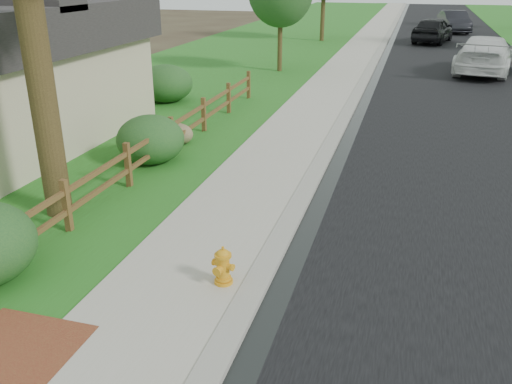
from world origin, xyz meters
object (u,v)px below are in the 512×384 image
(ranch_fence, at_px, (151,148))
(fire_hydrant, at_px, (223,266))
(white_suv, at_px, (485,54))

(ranch_fence, distance_m, fire_hydrant, 5.81)
(ranch_fence, distance_m, white_suv, 19.37)
(ranch_fence, xyz_separation_m, white_suv, (9.30, 16.98, 0.28))
(fire_hydrant, bearing_deg, ranch_fence, 127.03)
(ranch_fence, relative_size, white_suv, 2.79)
(white_suv, bearing_deg, ranch_fence, 71.03)
(ranch_fence, bearing_deg, white_suv, 61.29)
(fire_hydrant, distance_m, white_suv, 22.39)
(fire_hydrant, height_order, white_suv, white_suv)
(ranch_fence, relative_size, fire_hydrant, 26.16)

